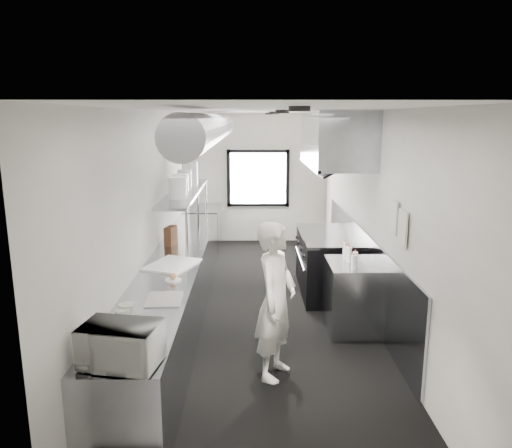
{
  "coord_description": "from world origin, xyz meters",
  "views": [
    {
      "loc": [
        -0.15,
        -6.65,
        2.71
      ],
      "look_at": [
        -0.09,
        -0.2,
        1.3
      ],
      "focal_mm": 34.42,
      "sensor_mm": 36.0,
      "label": 1
    }
  ],
  "objects_px": {
    "line_cook": "(276,301)",
    "plate_stack_d": "(190,174)",
    "squeeze_bottle_b": "(355,259)",
    "squeeze_bottle_a": "(354,262)",
    "microwave": "(121,345)",
    "squeeze_bottle_c": "(349,255)",
    "exhaust_hood": "(335,139)",
    "plate_stack_c": "(185,179)",
    "far_work_table": "(203,229)",
    "squeeze_bottle_d": "(346,253)",
    "bottle_station": "(352,296)",
    "plate_stack_a": "(178,188)",
    "plate_stack_b": "(181,185)",
    "pass_shelf": "(185,193)",
    "deli_tub_a": "(122,314)",
    "small_plate": "(173,280)",
    "range": "(327,263)",
    "cutting_board": "(172,264)",
    "deli_tub_b": "(127,310)",
    "knife_block": "(171,236)",
    "prep_counter": "(176,292)",
    "squeeze_bottle_e": "(345,249)"
  },
  "relations": [
    {
      "from": "line_cook",
      "to": "plate_stack_d",
      "type": "height_order",
      "value": "plate_stack_d"
    },
    {
      "from": "plate_stack_d",
      "to": "squeeze_bottle_b",
      "type": "bearing_deg",
      "value": -46.96
    },
    {
      "from": "squeeze_bottle_a",
      "to": "microwave",
      "type": "bearing_deg",
      "value": -133.66
    },
    {
      "from": "plate_stack_d",
      "to": "squeeze_bottle_c",
      "type": "xyz_separation_m",
      "value": [
        2.27,
        -2.27,
        -0.78
      ]
    },
    {
      "from": "exhaust_hood",
      "to": "plate_stack_c",
      "type": "bearing_deg",
      "value": 167.18
    },
    {
      "from": "exhaust_hood",
      "to": "far_work_table",
      "type": "height_order",
      "value": "exhaust_hood"
    },
    {
      "from": "squeeze_bottle_d",
      "to": "bottle_station",
      "type": "bearing_deg",
      "value": -61.02
    },
    {
      "from": "plate_stack_a",
      "to": "plate_stack_b",
      "type": "bearing_deg",
      "value": 90.89
    },
    {
      "from": "plate_stack_a",
      "to": "squeeze_bottle_d",
      "type": "bearing_deg",
      "value": -20.28
    },
    {
      "from": "pass_shelf",
      "to": "line_cook",
      "type": "distance_m",
      "value": 3.2
    },
    {
      "from": "line_cook",
      "to": "squeeze_bottle_b",
      "type": "distance_m",
      "value": 1.42
    },
    {
      "from": "plate_stack_a",
      "to": "plate_stack_b",
      "type": "height_order",
      "value": "plate_stack_a"
    },
    {
      "from": "plate_stack_d",
      "to": "microwave",
      "type": "bearing_deg",
      "value": -89.31
    },
    {
      "from": "plate_stack_b",
      "to": "squeeze_bottle_a",
      "type": "distance_m",
      "value": 2.88
    },
    {
      "from": "deli_tub_a",
      "to": "small_plate",
      "type": "relative_size",
      "value": 0.72
    },
    {
      "from": "range",
      "to": "squeeze_bottle_d",
      "type": "bearing_deg",
      "value": -88.61
    },
    {
      "from": "line_cook",
      "to": "microwave",
      "type": "xyz_separation_m",
      "value": [
        -1.23,
        -1.44,
        0.22
      ]
    },
    {
      "from": "line_cook",
      "to": "squeeze_bottle_b",
      "type": "bearing_deg",
      "value": -23.55
    },
    {
      "from": "microwave",
      "to": "far_work_table",
      "type": "bearing_deg",
      "value": 100.67
    },
    {
      "from": "exhaust_hood",
      "to": "cutting_board",
      "type": "height_order",
      "value": "exhaust_hood"
    },
    {
      "from": "range",
      "to": "squeeze_bottle_d",
      "type": "height_order",
      "value": "squeeze_bottle_d"
    },
    {
      "from": "line_cook",
      "to": "deli_tub_a",
      "type": "height_order",
      "value": "line_cook"
    },
    {
      "from": "pass_shelf",
      "to": "plate_stack_c",
      "type": "height_order",
      "value": "plate_stack_c"
    },
    {
      "from": "plate_stack_c",
      "to": "bottle_station",
      "type": "bearing_deg",
      "value": -39.09
    },
    {
      "from": "line_cook",
      "to": "plate_stack_b",
      "type": "height_order",
      "value": "plate_stack_b"
    },
    {
      "from": "deli_tub_a",
      "to": "plate_stack_a",
      "type": "bearing_deg",
      "value": 87.25
    },
    {
      "from": "exhaust_hood",
      "to": "deli_tub_a",
      "type": "bearing_deg",
      "value": -127.68
    },
    {
      "from": "microwave",
      "to": "small_plate",
      "type": "xyz_separation_m",
      "value": [
        0.09,
        1.91,
        -0.15
      ]
    },
    {
      "from": "exhaust_hood",
      "to": "range",
      "type": "distance_m",
      "value": 1.92
    },
    {
      "from": "plate_stack_a",
      "to": "squeeze_bottle_b",
      "type": "relative_size",
      "value": 1.6
    },
    {
      "from": "plate_stack_b",
      "to": "plate_stack_d",
      "type": "height_order",
      "value": "plate_stack_d"
    },
    {
      "from": "squeeze_bottle_a",
      "to": "squeeze_bottle_c",
      "type": "height_order",
      "value": "squeeze_bottle_c"
    },
    {
      "from": "line_cook",
      "to": "deli_tub_b",
      "type": "distance_m",
      "value": 1.51
    },
    {
      "from": "pass_shelf",
      "to": "knife_block",
      "type": "xyz_separation_m",
      "value": [
        -0.13,
        -0.76,
        -0.5
      ]
    },
    {
      "from": "prep_counter",
      "to": "plate_stack_d",
      "type": "height_order",
      "value": "plate_stack_d"
    },
    {
      "from": "range",
      "to": "bottle_station",
      "type": "relative_size",
      "value": 1.78
    },
    {
      "from": "deli_tub_b",
      "to": "line_cook",
      "type": "bearing_deg",
      "value": 19.63
    },
    {
      "from": "deli_tub_b",
      "to": "small_plate",
      "type": "bearing_deg",
      "value": 74.14
    },
    {
      "from": "plate_stack_a",
      "to": "plate_stack_d",
      "type": "relative_size",
      "value": 0.75
    },
    {
      "from": "line_cook",
      "to": "squeeze_bottle_c",
      "type": "bearing_deg",
      "value": -17.26
    },
    {
      "from": "cutting_board",
      "to": "plate_stack_d",
      "type": "relative_size",
      "value": 1.64
    },
    {
      "from": "knife_block",
      "to": "plate_stack_d",
      "type": "distance_m",
      "value": 1.56
    },
    {
      "from": "line_cook",
      "to": "squeeze_bottle_e",
      "type": "relative_size",
      "value": 8.96
    },
    {
      "from": "line_cook",
      "to": "plate_stack_b",
      "type": "distance_m",
      "value": 2.93
    },
    {
      "from": "microwave",
      "to": "squeeze_bottle_e",
      "type": "xyz_separation_m",
      "value": [
        2.22,
        2.92,
        -0.06
      ]
    },
    {
      "from": "deli_tub_a",
      "to": "squeeze_bottle_c",
      "type": "xyz_separation_m",
      "value": [
        2.42,
        1.78,
        0.05
      ]
    },
    {
      "from": "deli_tub_a",
      "to": "plate_stack_b",
      "type": "bearing_deg",
      "value": 87.65
    },
    {
      "from": "microwave",
      "to": "small_plate",
      "type": "distance_m",
      "value": 1.92
    },
    {
      "from": "plate_stack_b",
      "to": "plate_stack_c",
      "type": "bearing_deg",
      "value": 91.73
    },
    {
      "from": "deli_tub_a",
      "to": "squeeze_bottle_b",
      "type": "bearing_deg",
      "value": 32.72
    }
  ]
}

